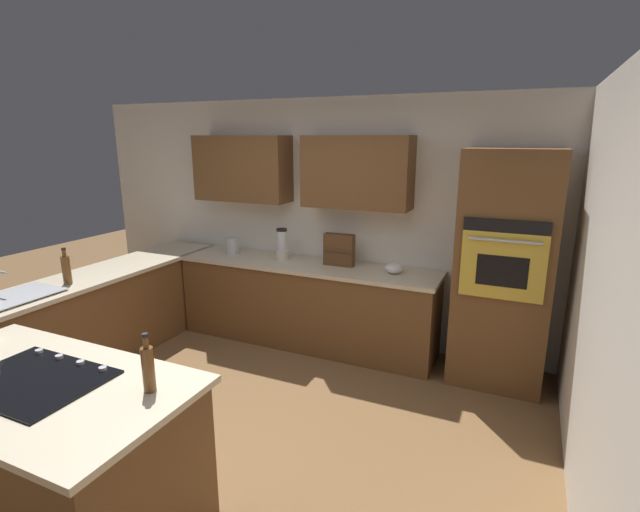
% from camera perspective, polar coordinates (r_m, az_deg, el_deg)
% --- Properties ---
extents(ground_plane, '(14.00, 14.00, 0.00)m').
position_cam_1_polar(ground_plane, '(3.92, -12.10, -20.15)').
color(ground_plane, brown).
extents(wall_back, '(6.00, 0.44, 2.60)m').
position_cam_1_polar(wall_back, '(5.10, 0.08, 5.81)').
color(wall_back, white).
rests_on(wall_back, ground).
extents(wall_left, '(0.10, 4.00, 2.60)m').
position_cam_1_polar(wall_left, '(3.03, 31.73, -5.18)').
color(wall_left, white).
rests_on(wall_left, ground).
extents(lower_cabinets_back, '(2.80, 0.60, 0.86)m').
position_cam_1_polar(lower_cabinets_back, '(5.08, -1.75, -6.04)').
color(lower_cabinets_back, brown).
rests_on(lower_cabinets_back, ground).
extents(countertop_back, '(2.84, 0.64, 0.04)m').
position_cam_1_polar(countertop_back, '(4.94, -1.79, -1.15)').
color(countertop_back, beige).
rests_on(countertop_back, lower_cabinets_back).
extents(lower_cabinets_side, '(0.60, 2.90, 0.86)m').
position_cam_1_polar(lower_cabinets_side, '(5.23, -25.10, -6.85)').
color(lower_cabinets_side, brown).
rests_on(lower_cabinets_side, ground).
extents(countertop_side, '(0.64, 2.94, 0.04)m').
position_cam_1_polar(countertop_side, '(5.10, -25.63, -2.11)').
color(countertop_side, beige).
rests_on(countertop_side, lower_cabinets_side).
extents(island_base, '(1.72, 0.89, 0.86)m').
position_cam_1_polar(island_base, '(3.31, -30.53, -20.23)').
color(island_base, brown).
rests_on(island_base, ground).
extents(island_top, '(1.80, 0.97, 0.04)m').
position_cam_1_polar(island_top, '(3.09, -31.61, -13.24)').
color(island_top, beige).
rests_on(island_top, island_base).
extents(wall_oven, '(0.80, 0.66, 2.11)m').
position_cam_1_polar(wall_oven, '(4.42, 21.52, -1.65)').
color(wall_oven, brown).
rests_on(wall_oven, ground).
extents(sink_unit, '(0.46, 0.70, 0.23)m').
position_cam_1_polar(sink_unit, '(4.63, -33.53, -4.17)').
color(sink_unit, '#515456').
rests_on(sink_unit, countertop_side).
extents(cooktop, '(0.76, 0.56, 0.03)m').
position_cam_1_polar(cooktop, '(3.08, -31.59, -12.75)').
color(cooktop, black).
rests_on(cooktop, island_top).
extents(blender, '(0.15, 0.15, 0.35)m').
position_cam_1_polar(blender, '(5.07, -4.66, 1.18)').
color(blender, beige).
rests_on(blender, countertop_back).
extents(mixing_bowl, '(0.18, 0.18, 0.10)m').
position_cam_1_polar(mixing_bowl, '(4.63, 9.03, -1.48)').
color(mixing_bowl, white).
rests_on(mixing_bowl, countertop_back).
extents(spice_rack, '(0.32, 0.11, 0.33)m').
position_cam_1_polar(spice_rack, '(4.83, 2.35, 0.76)').
color(spice_rack, brown).
rests_on(spice_rack, countertop_back).
extents(kettle, '(0.15, 0.15, 0.19)m').
position_cam_1_polar(kettle, '(5.42, -10.68, 1.25)').
color(kettle, '#B7BABF').
rests_on(kettle, countertop_back).
extents(dish_soap_bottle, '(0.08, 0.08, 0.34)m').
position_cam_1_polar(dish_soap_bottle, '(4.81, -28.59, -1.40)').
color(dish_soap_bottle, brown).
rests_on(dish_soap_bottle, countertop_side).
extents(second_bottle, '(0.06, 0.06, 0.33)m').
position_cam_1_polar(second_bottle, '(2.65, -20.27, -12.68)').
color(second_bottle, brown).
rests_on(second_bottle, island_top).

